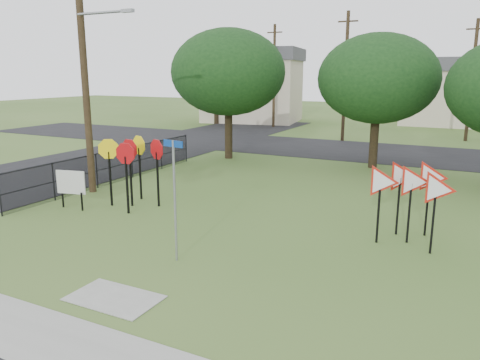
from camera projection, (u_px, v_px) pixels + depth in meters
name	position (u px, v px, depth m)	size (l,w,h in m)	color
ground	(177.00, 260.00, 12.31)	(140.00, 140.00, 0.00)	#3C5D22
sidewalk	(48.00, 339.00, 8.66)	(30.00, 1.60, 0.02)	gray
street_left	(101.00, 161.00, 26.31)	(8.00, 50.00, 0.02)	black
street_far	(357.00, 151.00, 29.68)	(60.00, 8.00, 0.02)	black
curb_pad	(114.00, 298.00, 10.23)	(2.00, 1.20, 0.02)	gray
street_name_sign	(175.00, 194.00, 11.93)	(0.65, 0.14, 3.19)	gray
stop_sign_cluster	(132.00, 156.00, 16.97)	(2.32, 1.92, 2.52)	black
yield_sign_cluster	(411.00, 184.00, 13.33)	(2.50, 1.64, 2.34)	black
info_board	(71.00, 184.00, 16.78)	(1.12, 0.28, 1.42)	black
utility_pole_main	(85.00, 63.00, 18.26)	(3.55, 0.33, 10.00)	#3B2C1B
far_pole_a	(345.00, 76.00, 33.01)	(1.40, 0.24, 9.00)	#3B2C1B
far_pole_b	(472.00, 80.00, 33.00)	(1.40, 0.24, 8.50)	#3B2C1B
far_pole_c	(274.00, 76.00, 41.77)	(1.40, 0.24, 9.00)	#3B2C1B
fence_run	(115.00, 165.00, 20.93)	(0.05, 11.55, 1.50)	black
house_left	(253.00, 85.00, 47.22)	(10.58, 8.88, 7.20)	beige
house_mid	(450.00, 91.00, 44.58)	(8.40, 8.40, 6.20)	beige
tree_near_left	(228.00, 72.00, 26.04)	(6.40, 6.40, 7.27)	black
tree_near_mid	(378.00, 79.00, 23.44)	(6.00, 6.00, 6.80)	black
tree_far_left	(216.00, 69.00, 44.29)	(6.80, 6.80, 7.73)	black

